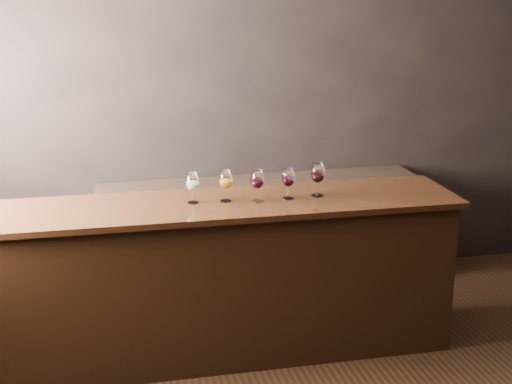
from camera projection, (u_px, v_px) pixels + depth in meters
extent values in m
cube|color=black|center=(258.00, 111.00, 5.58)|extent=(5.00, 0.02, 2.80)
cube|color=black|center=(229.00, 281.00, 4.63)|extent=(2.88, 0.70, 1.00)
cube|color=black|center=(228.00, 204.00, 4.49)|extent=(2.98, 0.77, 0.04)
cube|color=black|center=(259.00, 235.00, 5.63)|extent=(2.50, 0.40, 0.90)
cylinder|color=white|center=(193.00, 202.00, 4.45)|extent=(0.07, 0.07, 0.00)
cylinder|color=white|center=(193.00, 196.00, 4.44)|extent=(0.01, 0.01, 0.07)
ellipsoid|color=white|center=(193.00, 182.00, 4.42)|extent=(0.08, 0.08, 0.12)
cylinder|color=white|center=(192.00, 173.00, 4.40)|extent=(0.06, 0.06, 0.01)
ellipsoid|color=#B5BD6D|center=(193.00, 185.00, 4.42)|extent=(0.07, 0.07, 0.05)
cylinder|color=white|center=(226.00, 201.00, 4.49)|extent=(0.07, 0.07, 0.00)
cylinder|color=white|center=(226.00, 195.00, 4.48)|extent=(0.01, 0.01, 0.08)
ellipsoid|color=white|center=(226.00, 180.00, 4.45)|extent=(0.09, 0.09, 0.12)
cylinder|color=white|center=(226.00, 171.00, 4.44)|extent=(0.06, 0.06, 0.01)
ellipsoid|color=#BC650D|center=(226.00, 183.00, 4.46)|extent=(0.07, 0.07, 0.06)
cylinder|color=white|center=(257.00, 201.00, 4.49)|extent=(0.07, 0.07, 0.00)
cylinder|color=white|center=(257.00, 195.00, 4.47)|extent=(0.01, 0.01, 0.08)
ellipsoid|color=white|center=(257.00, 179.00, 4.45)|extent=(0.09, 0.09, 0.12)
cylinder|color=white|center=(257.00, 171.00, 4.43)|extent=(0.06, 0.06, 0.01)
ellipsoid|color=black|center=(257.00, 182.00, 4.45)|extent=(0.07, 0.07, 0.06)
cylinder|color=white|center=(288.00, 198.00, 4.54)|extent=(0.07, 0.07, 0.00)
cylinder|color=white|center=(288.00, 192.00, 4.53)|extent=(0.01, 0.01, 0.07)
ellipsoid|color=white|center=(288.00, 178.00, 4.51)|extent=(0.08, 0.08, 0.12)
cylinder|color=white|center=(288.00, 170.00, 4.49)|extent=(0.06, 0.06, 0.01)
ellipsoid|color=black|center=(288.00, 181.00, 4.51)|extent=(0.07, 0.07, 0.05)
cylinder|color=white|center=(317.00, 195.00, 4.60)|extent=(0.08, 0.08, 0.00)
cylinder|color=white|center=(317.00, 189.00, 4.59)|extent=(0.01, 0.01, 0.08)
ellipsoid|color=white|center=(318.00, 173.00, 4.56)|extent=(0.09, 0.09, 0.13)
cylinder|color=white|center=(318.00, 164.00, 4.55)|extent=(0.07, 0.07, 0.01)
ellipsoid|color=black|center=(318.00, 176.00, 4.57)|extent=(0.07, 0.07, 0.06)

